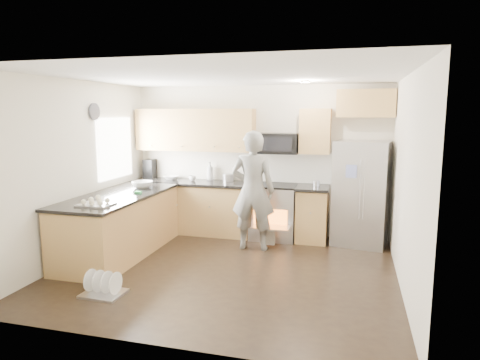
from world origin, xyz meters
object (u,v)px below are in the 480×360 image
(refrigerator, at_px, (361,193))
(dish_rack, at_px, (103,288))
(stove_range, at_px, (274,199))
(person, at_px, (253,191))

(refrigerator, distance_m, dish_rack, 4.16)
(stove_range, bearing_deg, refrigerator, 0.30)
(stove_range, distance_m, refrigerator, 1.43)
(refrigerator, height_order, person, person)
(refrigerator, relative_size, person, 0.90)
(stove_range, xyz_separation_m, person, (-0.21, -0.67, 0.26))
(refrigerator, xyz_separation_m, person, (-1.63, -0.68, 0.09))
(refrigerator, height_order, dish_rack, refrigerator)
(stove_range, bearing_deg, person, -107.65)
(person, bearing_deg, dish_rack, 56.00)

